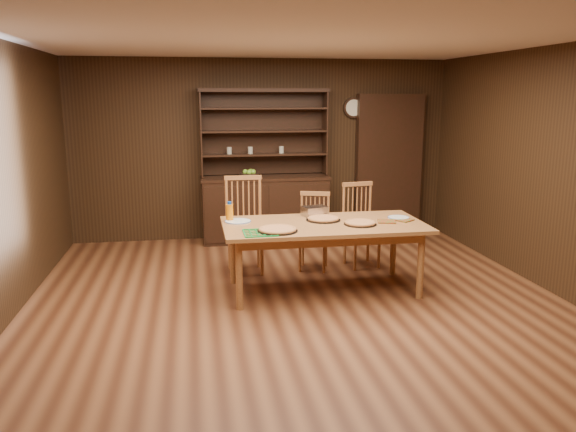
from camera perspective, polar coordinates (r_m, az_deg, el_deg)
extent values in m
plane|color=brown|center=(5.67, 1.32, -9.34)|extent=(6.00, 6.00, 0.00)
plane|color=silver|center=(5.31, 1.47, 17.79)|extent=(6.00, 6.00, 0.00)
plane|color=#342010|center=(8.28, -2.59, 6.75)|extent=(5.50, 0.00, 5.50)
plane|color=#342010|center=(2.53, 14.53, -6.18)|extent=(5.50, 0.00, 5.50)
plane|color=#342010|center=(6.45, 26.20, 3.98)|extent=(0.00, 6.00, 6.00)
cube|color=black|center=(8.15, -2.31, 0.62)|extent=(1.80, 0.50, 0.90)
cube|color=black|center=(8.07, -2.34, 3.89)|extent=(1.84, 0.52, 0.04)
cube|color=black|center=(8.23, -2.58, 8.46)|extent=(1.80, 0.02, 1.20)
cube|color=black|center=(8.02, -8.84, 8.24)|extent=(0.02, 0.32, 1.20)
cube|color=black|center=(8.24, 3.77, 8.45)|extent=(0.02, 0.32, 1.20)
cube|color=black|center=(8.07, -2.49, 12.65)|extent=(1.84, 0.34, 0.05)
cylinder|color=#ACA792|center=(8.06, -5.99, 6.63)|extent=(0.07, 0.07, 0.10)
cylinder|color=#ACA792|center=(8.08, -3.85, 6.69)|extent=(0.07, 0.07, 0.10)
cube|color=black|center=(8.65, 10.15, 5.14)|extent=(1.00, 0.18, 2.10)
cylinder|color=black|center=(8.48, 6.66, 10.87)|extent=(0.30, 0.04, 0.30)
cylinder|color=white|center=(8.46, 6.71, 10.86)|extent=(0.24, 0.01, 0.24)
cube|color=#A8743A|center=(5.97, 3.64, -0.92)|extent=(2.13, 1.07, 0.04)
cylinder|color=#A8743A|center=(5.54, -4.98, -6.01)|extent=(0.07, 0.07, 0.71)
cylinder|color=#A8743A|center=(6.32, -5.59, -3.74)|extent=(0.07, 0.07, 0.71)
cylinder|color=#A8743A|center=(5.98, 13.32, -4.93)|extent=(0.07, 0.07, 0.71)
cylinder|color=#A8743A|center=(6.70, 10.65, -2.96)|extent=(0.07, 0.07, 0.71)
cube|color=#B6753E|center=(6.67, -4.37, -1.72)|extent=(0.47, 0.45, 0.04)
cylinder|color=#B6753E|center=(6.56, -5.77, -4.25)|extent=(0.04, 0.04, 0.46)
cylinder|color=#B6753E|center=(6.89, -5.95, -3.48)|extent=(0.04, 0.04, 0.46)
cylinder|color=#B6753E|center=(6.59, -2.66, -4.13)|extent=(0.04, 0.04, 0.46)
cylinder|color=#B6753E|center=(6.91, -2.99, -3.36)|extent=(0.04, 0.04, 0.46)
cube|color=#B6753E|center=(6.74, -4.60, 3.90)|extent=(0.45, 0.04, 0.05)
cube|color=#B6753E|center=(6.80, 2.59, -2.25)|extent=(0.48, 0.47, 0.04)
cylinder|color=#B6753E|center=(6.74, 1.21, -4.18)|extent=(0.03, 0.03, 0.37)
cylinder|color=#B6753E|center=(7.00, 1.52, -3.56)|extent=(0.03, 0.03, 0.37)
cylinder|color=#B6753E|center=(6.70, 3.68, -4.28)|extent=(0.03, 0.03, 0.37)
cylinder|color=#B6753E|center=(6.97, 3.89, -3.65)|extent=(0.03, 0.03, 0.37)
cube|color=#B6753E|center=(6.84, 2.78, 2.29)|extent=(0.36, 0.15, 0.05)
cube|color=#B6753E|center=(6.97, 7.55, -1.62)|extent=(0.48, 0.46, 0.04)
cylinder|color=#B6753E|center=(6.83, 6.82, -3.85)|extent=(0.04, 0.04, 0.41)
cylinder|color=#B6753E|center=(7.09, 5.79, -3.22)|extent=(0.04, 0.04, 0.41)
cylinder|color=#B6753E|center=(6.97, 9.22, -3.60)|extent=(0.04, 0.04, 0.41)
cylinder|color=#B6753E|center=(7.22, 8.13, -2.99)|extent=(0.04, 0.04, 0.41)
cube|color=#B6753E|center=(7.01, 7.07, 3.24)|extent=(0.40, 0.10, 0.05)
cylinder|color=black|center=(5.60, -1.07, -1.51)|extent=(0.40, 0.40, 0.01)
cylinder|color=tan|center=(5.60, -1.07, -1.37)|extent=(0.37, 0.37, 0.02)
torus|color=#B57641|center=(5.60, -1.07, -1.37)|extent=(0.38, 0.38, 0.03)
cylinder|color=black|center=(5.94, 7.35, -0.82)|extent=(0.34, 0.34, 0.01)
cylinder|color=tan|center=(5.94, 7.35, -0.68)|extent=(0.32, 0.32, 0.02)
torus|color=#B57641|center=(5.94, 7.35, -0.68)|extent=(0.32, 0.32, 0.03)
cylinder|color=black|center=(6.10, 3.60, -0.39)|extent=(0.37, 0.37, 0.01)
cylinder|color=tan|center=(6.10, 3.60, -0.25)|extent=(0.34, 0.34, 0.02)
torus|color=#B57641|center=(6.10, 3.60, -0.25)|extent=(0.34, 0.34, 0.03)
cylinder|color=white|center=(6.03, -5.10, -0.54)|extent=(0.28, 0.28, 0.01)
torus|color=#3653A2|center=(6.03, -5.10, -0.52)|extent=(0.28, 0.28, 0.01)
cylinder|color=white|center=(6.31, 11.16, -0.16)|extent=(0.23, 0.23, 0.01)
torus|color=#3653A2|center=(6.31, 11.16, -0.14)|extent=(0.24, 0.24, 0.01)
cube|color=silver|center=(6.32, 2.73, 0.51)|extent=(0.31, 0.26, 0.11)
cylinder|color=orange|center=(6.07, -5.95, 0.34)|extent=(0.08, 0.08, 0.18)
cylinder|color=#123E96|center=(6.05, -5.97, 1.33)|extent=(0.04, 0.04, 0.03)
cube|color=#AC1413|center=(6.21, 11.62, -0.39)|extent=(0.25, 0.25, 0.01)
cube|color=#AC1413|center=(6.10, 9.99, -0.54)|extent=(0.23, 0.23, 0.01)
cylinder|color=black|center=(7.99, -4.00, 4.15)|extent=(0.28, 0.28, 0.06)
sphere|color=#83B630|center=(7.98, -4.37, 4.49)|extent=(0.08, 0.08, 0.08)
sphere|color=#83B630|center=(8.01, -3.81, 4.54)|extent=(0.08, 0.08, 0.08)
sphere|color=#83B630|center=(7.93, -3.97, 4.46)|extent=(0.08, 0.08, 0.08)
sphere|color=#83B630|center=(7.97, -3.56, 4.50)|extent=(0.08, 0.08, 0.08)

